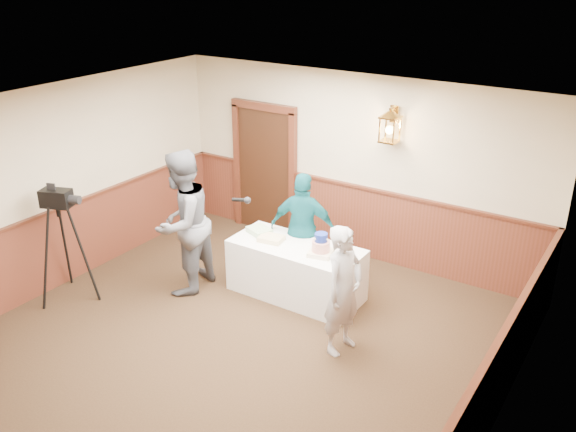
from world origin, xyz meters
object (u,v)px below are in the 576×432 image
object	(u,v)px
sheet_cake_green	(259,231)
tv_camera_rig	(65,251)
assistant_p	(304,229)
baker	(343,290)
display_table	(296,270)
interviewer	(182,223)
tiered_cake	(321,247)
sheet_cake_yellow	(271,239)

from	to	relation	value
sheet_cake_green	tv_camera_rig	size ratio (longest dim) A/B	0.20
sheet_cake_green	tv_camera_rig	xyz separation A→B (m)	(-1.90, -1.78, -0.08)
sheet_cake_green	assistant_p	bearing A→B (deg)	33.17
sheet_cake_green	baker	bearing A→B (deg)	-24.92
display_table	interviewer	distance (m)	1.66
interviewer	baker	bearing A→B (deg)	82.53
sheet_cake_green	display_table	bearing A→B (deg)	-4.70
tiered_cake	assistant_p	world-z (taller)	assistant_p
tv_camera_rig	interviewer	bearing A→B (deg)	20.06
assistant_p	tv_camera_rig	world-z (taller)	assistant_p
baker	sheet_cake_yellow	bearing A→B (deg)	73.21
display_table	tv_camera_rig	size ratio (longest dim) A/B	1.15
interviewer	baker	distance (m)	2.51
tiered_cake	baker	xyz separation A→B (m)	(0.71, -0.70, -0.08)
display_table	assistant_p	bearing A→B (deg)	107.73
assistant_p	display_table	bearing A→B (deg)	92.55
interviewer	assistant_p	size ratio (longest dim) A/B	1.24
display_table	interviewer	xyz separation A→B (m)	(-1.37, -0.69, 0.63)
display_table	sheet_cake_green	distance (m)	0.76
sheet_cake_yellow	sheet_cake_green	xyz separation A→B (m)	(-0.28, 0.12, 0.00)
tiered_cake	assistant_p	size ratio (longest dim) A/B	0.22
baker	interviewer	bearing A→B (deg)	96.94
tiered_cake	tv_camera_rig	distance (m)	3.40
display_table	baker	distance (m)	1.42
sheet_cake_green	baker	distance (m)	1.94
sheet_cake_green	interviewer	world-z (taller)	interviewer
sheet_cake_green	assistant_p	world-z (taller)	assistant_p
tiered_cake	tv_camera_rig	xyz separation A→B (m)	(-2.96, -1.67, -0.16)
baker	tv_camera_rig	world-z (taller)	baker
tiered_cake	sheet_cake_yellow	xyz separation A→B (m)	(-0.77, -0.00, -0.09)
tv_camera_rig	baker	bearing A→B (deg)	-6.81
baker	assistant_p	world-z (taller)	assistant_p
baker	tv_camera_rig	distance (m)	3.79
sheet_cake_yellow	baker	world-z (taller)	baker
sheet_cake_yellow	baker	xyz separation A→B (m)	(1.48, -0.70, 0.01)
assistant_p	tv_camera_rig	size ratio (longest dim) A/B	1.03
baker	sheet_cake_green	bearing A→B (deg)	73.66
assistant_p	interviewer	bearing A→B (deg)	25.75
tiered_cake	sheet_cake_green	bearing A→B (deg)	173.85
interviewer	baker	size ratio (longest dim) A/B	1.27
tiered_cake	tv_camera_rig	size ratio (longest dim) A/B	0.22
sheet_cake_yellow	display_table	bearing A→B (deg)	10.10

